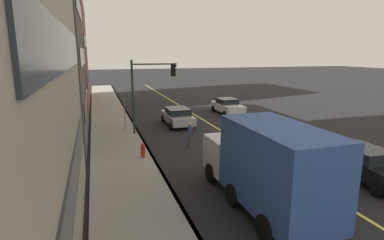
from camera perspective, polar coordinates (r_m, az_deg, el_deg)
name	(u,v)px	position (r m, az deg, el deg)	size (l,w,h in m)	color
ground	(240,142)	(21.31, 8.77, -4.03)	(200.00, 200.00, 0.00)	black
sidewalk_slab	(121,152)	(19.25, -13.05, -5.76)	(80.00, 3.47, 0.15)	gray
curb_edge	(148,149)	(19.43, -8.16, -5.39)	(80.00, 0.16, 0.15)	slate
lane_stripe_center	(240,142)	(21.31, 8.77, -4.01)	(80.00, 0.16, 0.01)	#D8CC4C
car_black	(364,164)	(16.87, 29.15, -7.03)	(4.69, 2.02, 1.57)	black
car_silver	(178,116)	(25.94, -2.69, 0.75)	(4.58, 2.07, 1.44)	#A8AAB2
car_white	(227,106)	(30.93, 6.54, 2.59)	(4.54, 2.05, 1.51)	silver
truck_blue	(267,165)	(12.16, 13.68, -8.05)	(7.13, 2.50, 3.44)	silver
pedestrian_with_backpack	(190,132)	(19.88, -0.33, -2.31)	(0.41, 0.41, 1.59)	brown
traffic_light_mast	(150,84)	(22.70, -7.74, 6.56)	(0.28, 3.35, 5.44)	#1E3823
street_sign_post	(125,111)	(24.29, -12.34, 1.62)	(0.60, 0.08, 2.64)	slate
fire_hydrant	(143,152)	(17.80, -9.04, -5.76)	(0.24, 0.24, 0.94)	red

